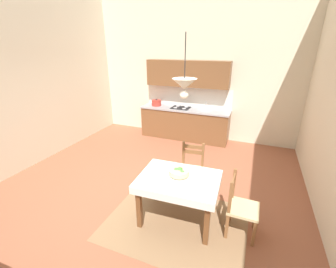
{
  "coord_description": "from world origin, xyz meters",
  "views": [
    {
      "loc": [
        1.72,
        -3.05,
        2.57
      ],
      "look_at": [
        0.32,
        0.47,
        1.08
      ],
      "focal_mm": 24.11,
      "sensor_mm": 36.0,
      "label": 1
    }
  ],
  "objects_px": {
    "dining_table": "(179,186)",
    "kitchen_cabinetry": "(185,110)",
    "fruit_bowl": "(179,172)",
    "pendant_lamp": "(184,85)",
    "dining_chair_kitchen_side": "(191,170)",
    "dining_chair_window_side": "(240,207)"
  },
  "relations": [
    {
      "from": "dining_table",
      "to": "fruit_bowl",
      "type": "bearing_deg",
      "value": 105.42
    },
    {
      "from": "dining_chair_window_side",
      "to": "dining_table",
      "type": "bearing_deg",
      "value": -175.55
    },
    {
      "from": "dining_chair_window_side",
      "to": "fruit_bowl",
      "type": "height_order",
      "value": "dining_chair_window_side"
    },
    {
      "from": "dining_chair_kitchen_side",
      "to": "fruit_bowl",
      "type": "xyz_separation_m",
      "value": [
        0.01,
        -0.74,
        0.37
      ]
    },
    {
      "from": "dining_chair_kitchen_side",
      "to": "kitchen_cabinetry",
      "type": "bearing_deg",
      "value": 110.33
    },
    {
      "from": "dining_table",
      "to": "dining_chair_kitchen_side",
      "type": "height_order",
      "value": "dining_chair_kitchen_side"
    },
    {
      "from": "dining_table",
      "to": "pendant_lamp",
      "type": "relative_size",
      "value": 1.52
    },
    {
      "from": "fruit_bowl",
      "to": "pendant_lamp",
      "type": "relative_size",
      "value": 0.37
    },
    {
      "from": "kitchen_cabinetry",
      "to": "fruit_bowl",
      "type": "height_order",
      "value": "kitchen_cabinetry"
    },
    {
      "from": "dining_chair_kitchen_side",
      "to": "dining_chair_window_side",
      "type": "height_order",
      "value": "same"
    },
    {
      "from": "kitchen_cabinetry",
      "to": "dining_table",
      "type": "bearing_deg",
      "value": -73.91
    },
    {
      "from": "dining_chair_window_side",
      "to": "dining_chair_kitchen_side",
      "type": "bearing_deg",
      "value": 141.68
    },
    {
      "from": "kitchen_cabinetry",
      "to": "pendant_lamp",
      "type": "distance_m",
      "value": 3.59
    },
    {
      "from": "kitchen_cabinetry",
      "to": "fruit_bowl",
      "type": "bearing_deg",
      "value": -73.9
    },
    {
      "from": "dining_chair_kitchen_side",
      "to": "pendant_lamp",
      "type": "distance_m",
      "value": 1.81
    },
    {
      "from": "dining_table",
      "to": "kitchen_cabinetry",
      "type": "bearing_deg",
      "value": 106.09
    },
    {
      "from": "dining_chair_kitchen_side",
      "to": "fruit_bowl",
      "type": "height_order",
      "value": "dining_chair_kitchen_side"
    },
    {
      "from": "fruit_bowl",
      "to": "pendant_lamp",
      "type": "distance_m",
      "value": 1.29
    },
    {
      "from": "dining_chair_window_side",
      "to": "pendant_lamp",
      "type": "height_order",
      "value": "pendant_lamp"
    },
    {
      "from": "dining_chair_kitchen_side",
      "to": "pendant_lamp",
      "type": "bearing_deg",
      "value": -85.96
    },
    {
      "from": "fruit_bowl",
      "to": "dining_table",
      "type": "bearing_deg",
      "value": -74.58
    },
    {
      "from": "fruit_bowl",
      "to": "dining_chair_kitchen_side",
      "type": "bearing_deg",
      "value": 90.75
    }
  ]
}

